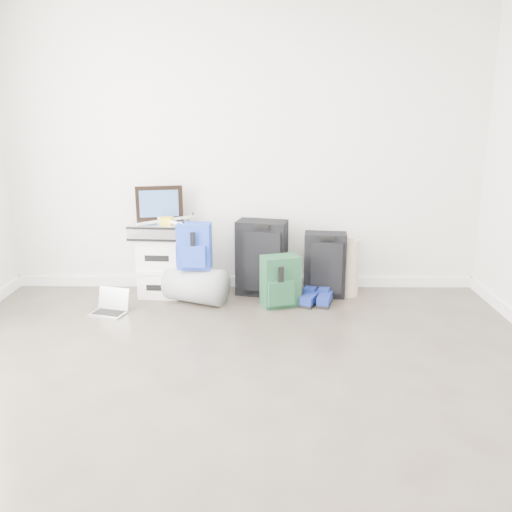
{
  "coord_description": "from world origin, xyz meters",
  "views": [
    {
      "loc": [
        0.16,
        -2.62,
        1.7
      ],
      "look_at": [
        0.12,
        1.9,
        0.47
      ],
      "focal_mm": 38.0,
      "sensor_mm": 36.0,
      "label": 1
    }
  ],
  "objects_px": {
    "briefcase": "(159,230)",
    "duffel_bag": "(196,285)",
    "boxes_stack": "(160,266)",
    "large_suitcase": "(262,258)",
    "laptop": "(111,307)",
    "carry_on": "(325,265)"
  },
  "relations": [
    {
      "from": "briefcase",
      "to": "duffel_bag",
      "type": "height_order",
      "value": "briefcase"
    },
    {
      "from": "boxes_stack",
      "to": "large_suitcase",
      "type": "bearing_deg",
      "value": 7.25
    },
    {
      "from": "briefcase",
      "to": "large_suitcase",
      "type": "bearing_deg",
      "value": 7.42
    },
    {
      "from": "boxes_stack",
      "to": "laptop",
      "type": "height_order",
      "value": "boxes_stack"
    },
    {
      "from": "briefcase",
      "to": "carry_on",
      "type": "height_order",
      "value": "briefcase"
    },
    {
      "from": "boxes_stack",
      "to": "briefcase",
      "type": "bearing_deg",
      "value": 4.11
    },
    {
      "from": "boxes_stack",
      "to": "duffel_bag",
      "type": "height_order",
      "value": "boxes_stack"
    },
    {
      "from": "large_suitcase",
      "to": "laptop",
      "type": "height_order",
      "value": "large_suitcase"
    },
    {
      "from": "carry_on",
      "to": "briefcase",
      "type": "bearing_deg",
      "value": -173.5
    },
    {
      "from": "duffel_bag",
      "to": "boxes_stack",
      "type": "bearing_deg",
      "value": 175.85
    },
    {
      "from": "large_suitcase",
      "to": "boxes_stack",
      "type": "bearing_deg",
      "value": -163.81
    },
    {
      "from": "boxes_stack",
      "to": "large_suitcase",
      "type": "distance_m",
      "value": 0.95
    },
    {
      "from": "briefcase",
      "to": "large_suitcase",
      "type": "height_order",
      "value": "large_suitcase"
    },
    {
      "from": "carry_on",
      "to": "boxes_stack",
      "type": "bearing_deg",
      "value": -173.5
    },
    {
      "from": "boxes_stack",
      "to": "carry_on",
      "type": "height_order",
      "value": "carry_on"
    },
    {
      "from": "duffel_bag",
      "to": "laptop",
      "type": "xyz_separation_m",
      "value": [
        -0.71,
        -0.27,
        -0.11
      ]
    },
    {
      "from": "boxes_stack",
      "to": "carry_on",
      "type": "relative_size",
      "value": 0.93
    },
    {
      "from": "briefcase",
      "to": "laptop",
      "type": "distance_m",
      "value": 0.82
    },
    {
      "from": "large_suitcase",
      "to": "laptop",
      "type": "xyz_separation_m",
      "value": [
        -1.31,
        -0.51,
        -0.3
      ]
    },
    {
      "from": "boxes_stack",
      "to": "laptop",
      "type": "xyz_separation_m",
      "value": [
        -0.36,
        -0.46,
        -0.23
      ]
    },
    {
      "from": "duffel_bag",
      "to": "large_suitcase",
      "type": "distance_m",
      "value": 0.67
    },
    {
      "from": "briefcase",
      "to": "duffel_bag",
      "type": "bearing_deg",
      "value": -23.82
    }
  ]
}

